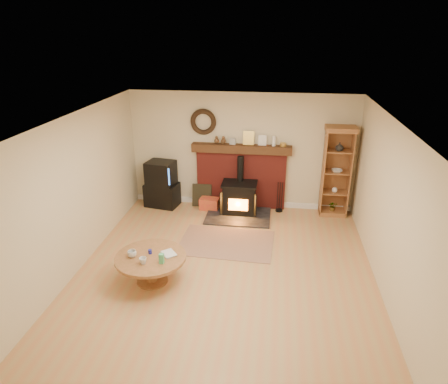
# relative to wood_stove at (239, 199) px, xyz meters

# --- Properties ---
(ground) EXTENTS (5.50, 5.50, 0.00)m
(ground) POSITION_rel_wood_stove_xyz_m (-0.00, -2.27, -0.35)
(ground) COLOR tan
(ground) RESTS_ON ground
(room_shell) EXTENTS (5.02, 5.52, 2.61)m
(room_shell) POSITION_rel_wood_stove_xyz_m (-0.02, -2.18, 1.37)
(room_shell) COLOR beige
(room_shell) RESTS_ON ground
(chimney_breast) EXTENTS (2.20, 0.22, 1.78)m
(chimney_breast) POSITION_rel_wood_stove_xyz_m (-0.00, 0.40, 0.45)
(chimney_breast) COLOR maroon
(chimney_breast) RESTS_ON ground
(wood_stove) EXTENTS (1.40, 1.00, 1.27)m
(wood_stove) POSITION_rel_wood_stove_xyz_m (0.00, 0.00, 0.00)
(wood_stove) COLOR black
(wood_stove) RESTS_ON ground
(area_rug) EXTENTS (1.83, 1.30, 0.01)m
(area_rug) POSITION_rel_wood_stove_xyz_m (-0.11, -1.36, -0.34)
(area_rug) COLOR brown
(area_rug) RESTS_ON ground
(tv_unit) EXTENTS (0.80, 0.62, 1.07)m
(tv_unit) POSITION_rel_wood_stove_xyz_m (-1.81, 0.20, 0.16)
(tv_unit) COLOR black
(tv_unit) RESTS_ON ground
(curio_cabinet) EXTENTS (0.63, 0.46, 1.98)m
(curio_cabinet) POSITION_rel_wood_stove_xyz_m (2.06, 0.28, 0.64)
(curio_cabinet) COLOR #985D31
(curio_cabinet) RESTS_ON ground
(firelog_box) EXTENTS (0.45, 0.31, 0.27)m
(firelog_box) POSITION_rel_wood_stove_xyz_m (-0.69, 0.13, -0.21)
(firelog_box) COLOR orange
(firelog_box) RESTS_ON ground
(leaning_painting) EXTENTS (0.44, 0.12, 0.53)m
(leaning_painting) POSITION_rel_wood_stove_xyz_m (-0.89, 0.28, -0.08)
(leaning_painting) COLOR black
(leaning_painting) RESTS_ON ground
(fire_tools) EXTENTS (0.16, 0.16, 0.70)m
(fire_tools) POSITION_rel_wood_stove_xyz_m (0.89, 0.23, -0.21)
(fire_tools) COLOR black
(fire_tools) RESTS_ON ground
(coffee_table) EXTENTS (1.14, 1.14, 0.64)m
(coffee_table) POSITION_rel_wood_stove_xyz_m (-1.15, -2.78, 0.04)
(coffee_table) COLOR brown
(coffee_table) RESTS_ON ground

